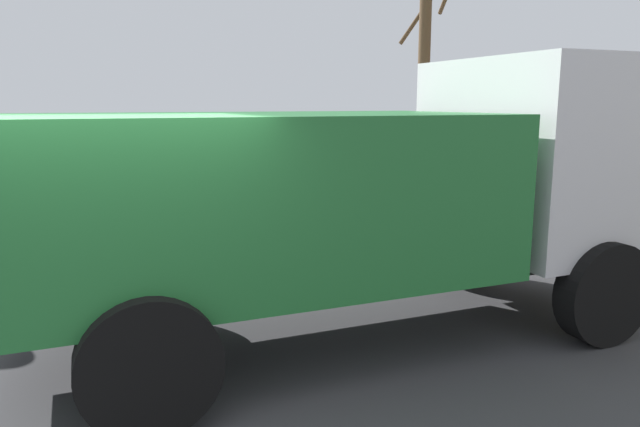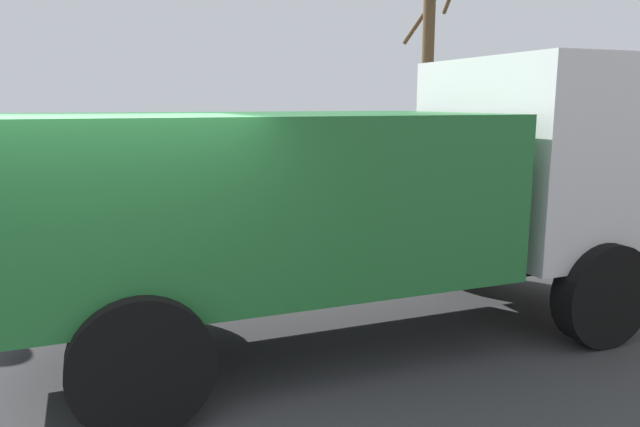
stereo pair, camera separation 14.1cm
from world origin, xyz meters
TOP-DOWN VIEW (x-y plane):
  - ground_plane at (0.00, 0.00)m, footprint 80.00×80.00m
  - sidewalk_curb at (0.00, 6.50)m, footprint 36.00×5.00m
  - fire_hydrant at (0.05, 5.08)m, footprint 0.24×0.54m
  - loose_tire at (0.24, 4.66)m, footprint 1.22×0.77m
  - dump_truck_green at (2.69, 0.67)m, footprint 7.02×2.84m
  - bare_tree at (6.15, 5.22)m, footprint 1.09×1.29m

SIDE VIEW (x-z plane):
  - ground_plane at x=0.00m, z-range 0.00..0.00m
  - sidewalk_curb at x=0.00m, z-range 0.00..0.15m
  - fire_hydrant at x=0.05m, z-range 0.17..0.94m
  - loose_tire at x=0.24m, z-range 0.15..1.31m
  - dump_truck_green at x=2.69m, z-range 0.11..3.11m
  - bare_tree at x=6.15m, z-range 0.13..6.58m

